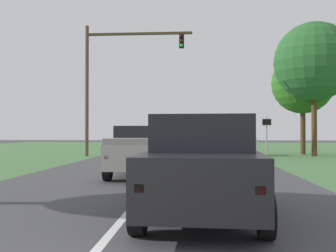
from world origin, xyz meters
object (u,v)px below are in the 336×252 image
(extra_tree_1, at_px, (303,83))
(crossing_suv_far, at_px, (222,143))
(red_suv_near, at_px, (203,164))
(keep_moving_sign, at_px, (267,132))
(oak_tree_right, at_px, (314,62))
(pickup_truck_lead, at_px, (142,150))
(traffic_light, at_px, (112,71))

(extra_tree_1, bearing_deg, crossing_suv_far, -165.26)
(red_suv_near, relative_size, keep_moving_sign, 1.83)
(keep_moving_sign, relative_size, oak_tree_right, 0.29)
(keep_moving_sign, xyz_separation_m, extra_tree_1, (3.43, 4.75, 3.53))
(crossing_suv_far, bearing_deg, pickup_truck_lead, -106.25)
(oak_tree_right, height_order, crossing_suv_far, oak_tree_right)
(red_suv_near, relative_size, crossing_suv_far, 1.01)
(pickup_truck_lead, height_order, extra_tree_1, extra_tree_1)
(pickup_truck_lead, bearing_deg, traffic_light, 107.56)
(pickup_truck_lead, distance_m, oak_tree_right, 16.94)
(red_suv_near, height_order, keep_moving_sign, keep_moving_sign)
(pickup_truck_lead, xyz_separation_m, oak_tree_right, (9.96, 12.60, 5.41))
(pickup_truck_lead, distance_m, traffic_light, 12.98)
(pickup_truck_lead, relative_size, keep_moving_sign, 2.04)
(red_suv_near, height_order, extra_tree_1, extra_tree_1)
(pickup_truck_lead, relative_size, extra_tree_1, 0.71)
(traffic_light, xyz_separation_m, keep_moving_sign, (9.96, -1.63, -4.07))
(red_suv_near, xyz_separation_m, crossing_suv_far, (1.66, 19.93, -0.12))
(oak_tree_right, xyz_separation_m, extra_tree_1, (-0.21, 2.03, -1.18))
(extra_tree_1, bearing_deg, pickup_truck_lead, -123.67)
(keep_moving_sign, distance_m, oak_tree_right, 6.54)
(pickup_truck_lead, relative_size, traffic_light, 0.60)
(pickup_truck_lead, xyz_separation_m, keep_moving_sign, (6.32, 9.88, 0.70))
(traffic_light, distance_m, oak_tree_right, 13.66)
(oak_tree_right, distance_m, crossing_suv_far, 8.24)
(traffic_light, height_order, keep_moving_sign, traffic_light)
(keep_moving_sign, relative_size, extra_tree_1, 0.35)
(keep_moving_sign, bearing_deg, extra_tree_1, 54.16)
(keep_moving_sign, xyz_separation_m, oak_tree_right, (3.64, 2.71, 4.71))
(pickup_truck_lead, xyz_separation_m, extra_tree_1, (9.75, 14.63, 4.22))
(oak_tree_right, bearing_deg, crossing_suv_far, 175.64)
(traffic_light, relative_size, crossing_suv_far, 1.87)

